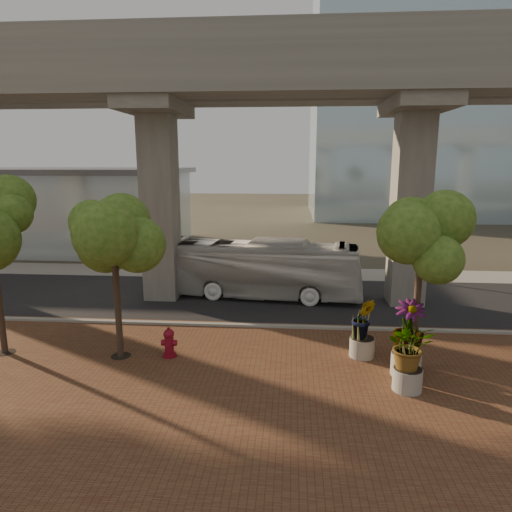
{
  "coord_description": "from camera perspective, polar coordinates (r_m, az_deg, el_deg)",
  "views": [
    {
      "loc": [
        0.46,
        -19.97,
        6.8
      ],
      "look_at": [
        -1.16,
        0.5,
        2.55
      ],
      "focal_mm": 32.0,
      "sensor_mm": 36.0,
      "label": 1
    }
  ],
  "objects": [
    {
      "name": "ground",
      "position": [
        21.1,
        3.05,
        -7.14
      ],
      "size": [
        160.0,
        160.0,
        0.0
      ],
      "primitive_type": "plane",
      "color": "#3C372B",
      "rests_on": "ground"
    },
    {
      "name": "brick_plaza",
      "position": [
        13.76,
        2.11,
        -17.8
      ],
      "size": [
        70.0,
        13.0,
        0.06
      ],
      "primitive_type": "cube",
      "color": "brown",
      "rests_on": "ground"
    },
    {
      "name": "asphalt_road",
      "position": [
        23.0,
        3.18,
        -5.48
      ],
      "size": [
        90.0,
        8.0,
        0.04
      ],
      "primitive_type": "cube",
      "color": "black",
      "rests_on": "ground"
    },
    {
      "name": "curb_strip",
      "position": [
        19.19,
        2.89,
        -8.83
      ],
      "size": [
        70.0,
        0.25,
        0.16
      ],
      "primitive_type": "cube",
      "color": "gray",
      "rests_on": "ground"
    },
    {
      "name": "far_sidewalk",
      "position": [
        28.29,
        3.46,
        -2.18
      ],
      "size": [
        90.0,
        3.0,
        0.06
      ],
      "primitive_type": "cube",
      "color": "gray",
      "rests_on": "ground"
    },
    {
      "name": "transit_viaduct",
      "position": [
        21.98,
        3.4,
        12.93
      ],
      "size": [
        72.0,
        5.6,
        12.4
      ],
      "color": "gray",
      "rests_on": "ground"
    },
    {
      "name": "station_pavilion",
      "position": [
        41.54,
        -25.14,
        5.63
      ],
      "size": [
        23.0,
        13.0,
        6.3
      ],
      "color": "silver",
      "rests_on": "ground"
    },
    {
      "name": "transit_bus",
      "position": [
        23.13,
        0.18,
        -1.66
      ],
      "size": [
        10.72,
        3.7,
        2.93
      ],
      "primitive_type": "imported",
      "rotation": [
        0.0,
        0.0,
        1.45
      ],
      "color": "silver",
      "rests_on": "ground"
    },
    {
      "name": "fire_hydrant",
      "position": [
        16.58,
        -10.81,
        -10.59
      ],
      "size": [
        0.54,
        0.48,
        1.07
      ],
      "color": "maroon",
      "rests_on": "ground"
    },
    {
      "name": "planter_front",
      "position": [
        14.5,
        18.63,
        -11.01
      ],
      "size": [
        1.94,
        1.94,
        2.13
      ],
      "color": "#A9A499",
      "rests_on": "ground"
    },
    {
      "name": "planter_right",
      "position": [
        15.38,
        18.49,
        -8.85
      ],
      "size": [
        2.32,
        2.32,
        2.48
      ],
      "color": "#9D9A8E",
      "rests_on": "ground"
    },
    {
      "name": "planter_left",
      "position": [
        16.46,
        13.26,
        -7.95
      ],
      "size": [
        1.95,
        1.95,
        2.14
      ],
      "color": "#A9A198",
      "rests_on": "ground"
    },
    {
      "name": "street_tree_near_west",
      "position": [
        16.02,
        -17.4,
        2.17
      ],
      "size": [
        3.29,
        3.29,
        5.76
      ],
      "color": "#473529",
      "rests_on": "ground"
    },
    {
      "name": "street_tree_near_east",
      "position": [
        15.24,
        20.02,
        2.21
      ],
      "size": [
        3.5,
        3.5,
        6.03
      ],
      "color": "#473529",
      "rests_on": "ground"
    },
    {
      "name": "streetlamp_west",
      "position": [
        26.66,
        -13.3,
        7.78
      ],
      "size": [
        0.44,
        1.27,
        8.79
      ],
      "color": "#313236",
      "rests_on": "ground"
    },
    {
      "name": "streetlamp_east",
      "position": [
        27.41,
        19.04,
        7.51
      ],
      "size": [
        0.43,
        1.27,
        8.75
      ],
      "color": "#29292D",
      "rests_on": "ground"
    }
  ]
}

